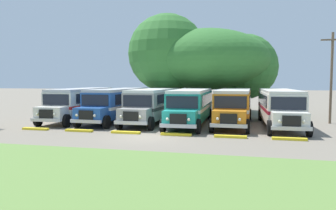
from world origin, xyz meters
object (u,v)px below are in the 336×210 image
(parked_bus_slot_5, at_px, (279,106))
(parked_bus_slot_2, at_px, (154,103))
(broad_shade_tree, at_px, (203,59))
(parked_bus_slot_0, at_px, (81,102))
(utility_pole, at_px, (331,75))
(parked_bus_slot_1, at_px, (118,103))
(parked_bus_slot_4, at_px, (234,105))
(parked_bus_slot_3, at_px, (191,105))

(parked_bus_slot_5, bearing_deg, parked_bus_slot_2, -93.64)
(parked_bus_slot_5, xyz_separation_m, broad_shade_tree, (-7.21, 8.96, 4.32))
(parked_bus_slot_0, relative_size, utility_pole, 1.46)
(parked_bus_slot_1, bearing_deg, parked_bus_slot_5, 89.98)
(parked_bus_slot_4, xyz_separation_m, broad_shade_tree, (-3.71, 8.65, 4.32))
(parked_bus_slot_4, height_order, utility_pole, utility_pole)
(parked_bus_slot_0, bearing_deg, broad_shade_tree, 128.72)
(parked_bus_slot_0, xyz_separation_m, broad_shade_tree, (9.93, 8.74, 4.32))
(parked_bus_slot_3, height_order, parked_bus_slot_4, same)
(parked_bus_slot_1, relative_size, parked_bus_slot_3, 1.00)
(parked_bus_slot_0, relative_size, parked_bus_slot_2, 1.00)
(parked_bus_slot_1, xyz_separation_m, utility_pole, (17.73, 2.36, 2.39))
(parked_bus_slot_1, xyz_separation_m, broad_shade_tree, (6.34, 8.74, 4.32))
(parked_bus_slot_3, bearing_deg, broad_shade_tree, -179.49)
(parked_bus_slot_1, bearing_deg, parked_bus_slot_3, 84.19)
(parked_bus_slot_1, xyz_separation_m, parked_bus_slot_4, (10.05, 0.08, 0.00))
(parked_bus_slot_4, bearing_deg, broad_shade_tree, -156.12)
(parked_bus_slot_3, bearing_deg, parked_bus_slot_5, 93.17)
(parked_bus_slot_2, height_order, utility_pole, utility_pole)
(broad_shade_tree, bearing_deg, parked_bus_slot_0, -138.65)
(parked_bus_slot_5, bearing_deg, parked_bus_slot_4, -97.46)
(parked_bus_slot_1, distance_m, parked_bus_slot_3, 6.72)
(parked_bus_slot_2, bearing_deg, parked_bus_slot_0, -90.05)
(parked_bus_slot_1, relative_size, parked_bus_slot_5, 1.00)
(parked_bus_slot_3, relative_size, parked_bus_slot_4, 1.00)
(parked_bus_slot_0, xyz_separation_m, parked_bus_slot_3, (10.28, -0.78, 0.00))
(broad_shade_tree, bearing_deg, parked_bus_slot_1, -125.95)
(parked_bus_slot_5, distance_m, broad_shade_tree, 12.28)
(parked_bus_slot_2, distance_m, broad_shade_tree, 10.22)
(parked_bus_slot_5, distance_m, utility_pole, 5.47)
(parked_bus_slot_2, distance_m, utility_pole, 14.79)
(parked_bus_slot_5, height_order, broad_shade_tree, broad_shade_tree)
(parked_bus_slot_0, distance_m, parked_bus_slot_5, 17.14)
(broad_shade_tree, distance_m, utility_pole, 13.21)
(parked_bus_slot_3, relative_size, utility_pole, 1.46)
(parked_bus_slot_2, relative_size, utility_pole, 1.46)
(parked_bus_slot_0, bearing_deg, utility_pole, 93.69)
(parked_bus_slot_4, height_order, broad_shade_tree, broad_shade_tree)
(parked_bus_slot_4, bearing_deg, parked_bus_slot_2, -88.45)
(parked_bus_slot_0, xyz_separation_m, utility_pole, (21.33, 2.36, 2.39))
(parked_bus_slot_4, height_order, parked_bus_slot_5, same)
(parked_bus_slot_4, distance_m, broad_shade_tree, 10.36)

